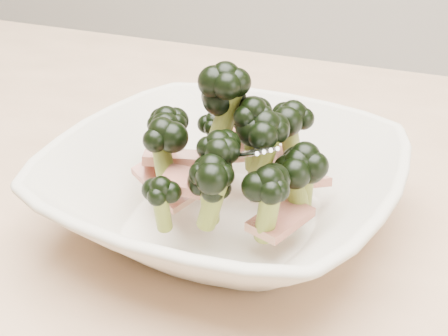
% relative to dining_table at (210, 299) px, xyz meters
% --- Properties ---
extents(dining_table, '(1.20, 0.80, 0.75)m').
position_rel_dining_table_xyz_m(dining_table, '(0.00, 0.00, 0.00)').
color(dining_table, tan).
rests_on(dining_table, ground).
extents(broccoli_dish, '(0.28, 0.28, 0.14)m').
position_rel_dining_table_xyz_m(broccoli_dish, '(0.02, -0.02, 0.14)').
color(broccoli_dish, beige).
rests_on(broccoli_dish, dining_table).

